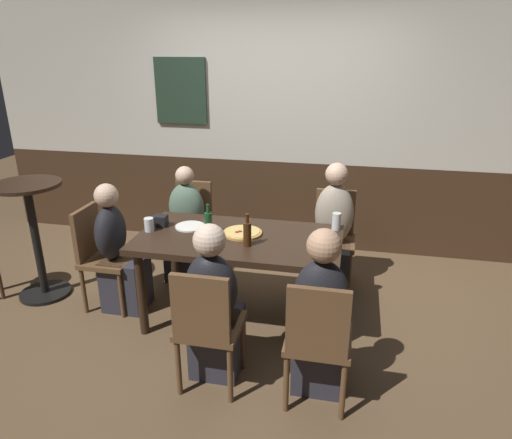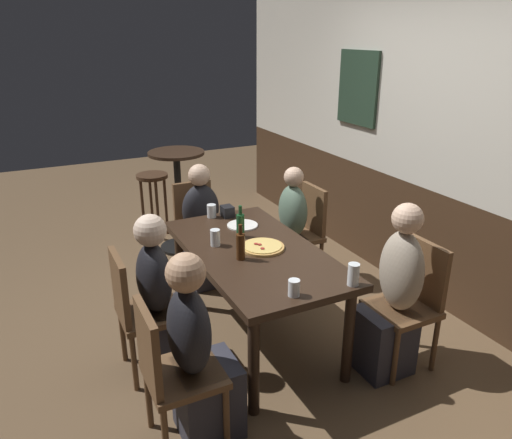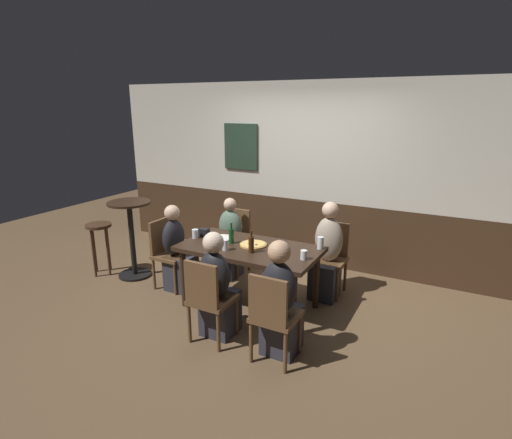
% 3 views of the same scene
% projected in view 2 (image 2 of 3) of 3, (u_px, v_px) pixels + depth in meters
% --- Properties ---
extents(ground_plane, '(12.00, 12.00, 0.00)m').
position_uv_depth(ground_plane, '(254.00, 338.00, 3.69)').
color(ground_plane, brown).
extents(wall_back, '(6.40, 0.13, 2.60)m').
position_uv_depth(wall_back, '(439.00, 147.00, 3.90)').
color(wall_back, '#3D2819').
rests_on(wall_back, ground_plane).
extents(dining_table, '(1.57, 0.84, 0.74)m').
position_uv_depth(dining_table, '(254.00, 261.00, 3.45)').
color(dining_table, black).
rests_on(dining_table, ground_plane).
extents(chair_head_west, '(0.40, 0.40, 0.88)m').
position_uv_depth(chair_head_west, '(197.00, 225.00, 4.51)').
color(chair_head_west, brown).
rests_on(chair_head_west, ground_plane).
extents(chair_right_far, '(0.40, 0.40, 0.88)m').
position_uv_depth(chair_right_far, '(411.00, 298.00, 3.27)').
color(chair_right_far, brown).
rests_on(chair_right_far, ground_plane).
extents(chair_mid_near, '(0.40, 0.40, 0.88)m').
position_uv_depth(chair_mid_near, '(139.00, 307.00, 3.17)').
color(chair_mid_near, brown).
rests_on(chair_mid_near, ground_plane).
extents(chair_right_near, '(0.40, 0.40, 0.88)m').
position_uv_depth(chair_right_near, '(170.00, 369.00, 2.59)').
color(chair_right_near, brown).
rests_on(chair_right_near, ground_plane).
extents(chair_left_far, '(0.40, 0.40, 0.88)m').
position_uv_depth(chair_left_far, '(303.00, 228.00, 4.43)').
color(chair_left_far, brown).
rests_on(chair_left_far, ground_plane).
extents(person_head_west, '(0.37, 0.34, 1.10)m').
position_uv_depth(person_head_west, '(204.00, 234.00, 4.39)').
color(person_head_west, '#2D2D38').
rests_on(person_head_west, ground_plane).
extents(person_right_far, '(0.34, 0.37, 1.18)m').
position_uv_depth(person_right_far, '(392.00, 303.00, 3.21)').
color(person_right_far, '#2D2D38').
rests_on(person_right_far, ground_plane).
extents(person_mid_near, '(0.34, 0.37, 1.12)m').
position_uv_depth(person_mid_near, '(163.00, 304.00, 3.24)').
color(person_mid_near, '#2D2D38').
rests_on(person_mid_near, ground_plane).
extents(person_right_near, '(0.34, 0.37, 1.14)m').
position_uv_depth(person_right_near, '(199.00, 362.00, 2.66)').
color(person_right_near, '#2D2D38').
rests_on(person_right_near, ground_plane).
extents(person_left_far, '(0.34, 0.37, 1.08)m').
position_uv_depth(person_left_far, '(287.00, 236.00, 4.38)').
color(person_left_far, '#2D2D38').
rests_on(person_left_far, ground_plane).
extents(pizza, '(0.31, 0.31, 0.03)m').
position_uv_depth(pizza, '(263.00, 247.00, 3.43)').
color(pizza, tan).
rests_on(pizza, dining_table).
extents(tumbler_short, '(0.07, 0.07, 0.14)m').
position_uv_depth(tumbler_short, '(353.00, 276.00, 2.92)').
color(tumbler_short, silver).
rests_on(tumbler_short, dining_table).
extents(beer_glass_half, '(0.07, 0.07, 0.10)m').
position_uv_depth(beer_glass_half, '(294.00, 289.00, 2.81)').
color(beer_glass_half, silver).
rests_on(beer_glass_half, dining_table).
extents(pint_glass_amber, '(0.07, 0.07, 0.12)m').
position_uv_depth(pint_glass_amber, '(215.00, 238.00, 3.46)').
color(pint_glass_amber, silver).
rests_on(pint_glass_amber, dining_table).
extents(highball_clear, '(0.07, 0.07, 0.11)m').
position_uv_depth(highball_clear, '(212.00, 211.00, 3.99)').
color(highball_clear, silver).
rests_on(highball_clear, dining_table).
extents(beer_bottle_green, '(0.06, 0.06, 0.24)m').
position_uv_depth(beer_bottle_green, '(240.00, 225.00, 3.59)').
color(beer_bottle_green, '#194723').
rests_on(beer_bottle_green, dining_table).
extents(beer_bottle_brown, '(0.06, 0.06, 0.25)m').
position_uv_depth(beer_bottle_brown, '(241.00, 246.00, 3.24)').
color(beer_bottle_brown, '#42230F').
rests_on(beer_bottle_brown, dining_table).
extents(plate_white_large, '(0.24, 0.24, 0.01)m').
position_uv_depth(plate_white_large, '(242.00, 225.00, 3.83)').
color(plate_white_large, white).
rests_on(plate_white_large, dining_table).
extents(condiment_caddy, '(0.11, 0.09, 0.09)m').
position_uv_depth(condiment_caddy, '(227.00, 211.00, 4.01)').
color(condiment_caddy, black).
rests_on(condiment_caddy, dining_table).
extents(side_bar_table, '(0.56, 0.56, 1.05)m').
position_uv_depth(side_bar_table, '(179.00, 193.00, 5.01)').
color(side_bar_table, black).
rests_on(side_bar_table, ground_plane).
extents(bar_stool, '(0.34, 0.34, 0.72)m').
position_uv_depth(bar_stool, '(153.00, 188.00, 5.34)').
color(bar_stool, '#422B1C').
rests_on(bar_stool, ground_plane).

